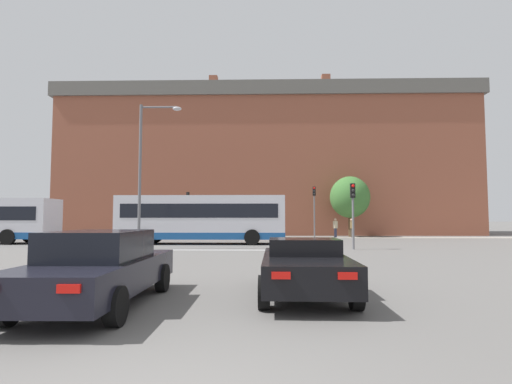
% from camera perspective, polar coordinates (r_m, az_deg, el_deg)
% --- Properties ---
extents(stop_line_strip, '(8.48, 0.30, 0.01)m').
position_cam_1_polar(stop_line_strip, '(21.61, -1.40, -8.29)').
color(stop_line_strip, silver).
rests_on(stop_line_strip, ground_plane).
extents(far_pavement, '(69.42, 2.50, 0.01)m').
position_cam_1_polar(far_pavement, '(35.63, -0.30, -6.50)').
color(far_pavement, gray).
rests_on(far_pavement, ground_plane).
extents(brick_civic_building, '(43.94, 13.39, 17.17)m').
position_cam_1_polar(brick_civic_building, '(45.97, 1.42, 3.86)').
color(brick_civic_building, brown).
rests_on(brick_civic_building, ground_plane).
extents(car_saloon_left, '(2.01, 4.91, 1.46)m').
position_cam_1_polar(car_saloon_left, '(8.54, -21.44, -10.00)').
color(car_saloon_left, black).
rests_on(car_saloon_left, ground_plane).
extents(car_roadster_right, '(2.00, 4.35, 1.25)m').
position_cam_1_polar(car_roadster_right, '(9.02, 6.92, -10.49)').
color(car_roadster_right, black).
rests_on(car_roadster_right, ground_plane).
extents(bus_crossing_lead, '(11.03, 2.68, 3.19)m').
position_cam_1_polar(bus_crossing_lead, '(26.91, -7.77, -3.72)').
color(bus_crossing_lead, silver).
rests_on(bus_crossing_lead, ground_plane).
extents(traffic_light_far_left, '(0.26, 0.31, 4.02)m').
position_cam_1_polar(traffic_light_far_left, '(35.82, -9.73, -2.10)').
color(traffic_light_far_left, slate).
rests_on(traffic_light_far_left, ground_plane).
extents(traffic_light_far_right, '(0.26, 0.31, 4.50)m').
position_cam_1_polar(traffic_light_far_right, '(35.57, 8.33, -1.63)').
color(traffic_light_far_right, slate).
rests_on(traffic_light_far_right, ground_plane).
extents(traffic_light_near_right, '(0.26, 0.31, 3.63)m').
position_cam_1_polar(traffic_light_near_right, '(22.68, 13.68, -1.73)').
color(traffic_light_near_right, slate).
rests_on(traffic_light_near_right, ground_plane).
extents(street_lamp_junction, '(2.37, 0.36, 8.11)m').
position_cam_1_polar(street_lamp_junction, '(23.15, -15.33, 4.32)').
color(street_lamp_junction, slate).
rests_on(street_lamp_junction, ground_plane).
extents(pedestrian_waiting, '(0.35, 0.45, 1.68)m').
position_cam_1_polar(pedestrian_waiting, '(36.60, 13.51, -4.80)').
color(pedestrian_waiting, brown).
rests_on(pedestrian_waiting, ground_plane).
extents(pedestrian_walking_east, '(0.44, 0.43, 1.70)m').
position_cam_1_polar(pedestrian_walking_east, '(36.15, 11.28, -4.82)').
color(pedestrian_walking_east, '#333851').
rests_on(pedestrian_walking_east, ground_plane).
extents(pedestrian_walking_west, '(0.45, 0.43, 1.56)m').
position_cam_1_polar(pedestrian_walking_west, '(36.47, -15.83, -4.89)').
color(pedestrian_walking_west, brown).
rests_on(pedestrian_walking_west, ground_plane).
extents(tree_by_building, '(3.66, 3.66, 5.58)m').
position_cam_1_polar(tree_by_building, '(37.89, 13.27, -0.73)').
color(tree_by_building, '#4C3823').
rests_on(tree_by_building, ground_plane).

